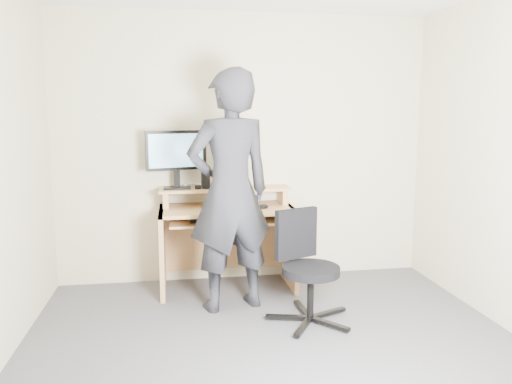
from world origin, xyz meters
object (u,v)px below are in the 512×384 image
object	(u,v)px
desk	(226,228)
office_chair	(306,263)
monitor	(176,154)
person	(230,192)

from	to	relation	value
desk	office_chair	size ratio (longest dim) A/B	1.44
desk	monitor	xyz separation A→B (m)	(-0.44, 0.06, 0.68)
office_chair	person	distance (m)	0.82
person	office_chair	bearing A→B (deg)	131.88
desk	monitor	distance (m)	0.81
desk	office_chair	world-z (taller)	desk
desk	monitor	size ratio (longest dim) A/B	2.22
desk	office_chair	bearing A→B (deg)	-59.34
desk	person	size ratio (longest dim) A/B	0.62
desk	office_chair	xyz separation A→B (m)	(0.52, -0.88, -0.09)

